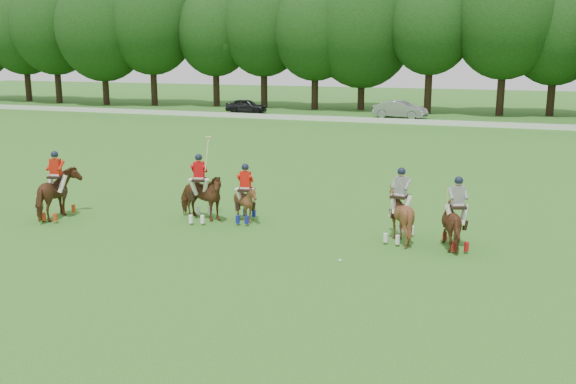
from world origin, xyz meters
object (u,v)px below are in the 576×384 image
(car_left, at_px, (246,106))
(polo_stripe_b, at_px, (400,215))
(polo_red_c, at_px, (246,202))
(polo_stripe_a, at_px, (456,223))
(car_mid, at_px, (400,110))
(polo_red_a, at_px, (58,194))
(polo_red_b, at_px, (200,197))
(polo_ball, at_px, (340,260))

(car_left, distance_m, polo_stripe_b, 43.74)
(polo_red_c, relative_size, polo_stripe_a, 0.94)
(car_mid, relative_size, polo_red_c, 2.26)
(polo_red_a, distance_m, polo_stripe_a, 13.97)
(car_left, relative_size, polo_red_c, 1.91)
(polo_red_b, bearing_deg, polo_stripe_a, -1.74)
(polo_stripe_a, bearing_deg, car_mid, 102.54)
(car_left, distance_m, polo_red_a, 40.51)
(car_left, height_order, polo_red_b, polo_red_b)
(polo_stripe_a, distance_m, polo_stripe_b, 1.79)
(car_left, height_order, polo_red_a, polo_red_a)
(polo_stripe_a, height_order, polo_stripe_b, polo_stripe_b)
(polo_stripe_a, bearing_deg, polo_red_c, 175.08)
(car_left, distance_m, car_mid, 15.04)
(polo_red_b, distance_m, polo_ball, 6.61)
(polo_ball, bearing_deg, car_mid, 97.69)
(polo_red_b, height_order, polo_stripe_b, polo_red_b)
(car_mid, height_order, polo_red_c, polo_red_c)
(car_left, xyz_separation_m, polo_stripe_b, (21.75, -37.95, 0.18))
(polo_red_a, distance_m, polo_stripe_b, 12.22)
(polo_red_b, bearing_deg, car_mid, 89.31)
(car_mid, xyz_separation_m, polo_stripe_b, (6.71, -37.95, 0.08))
(polo_red_c, bearing_deg, polo_stripe_a, -4.92)
(polo_red_b, xyz_separation_m, polo_stripe_b, (7.17, -0.07, -0.01))
(polo_red_a, bearing_deg, polo_stripe_a, 4.93)
(polo_stripe_b, bearing_deg, car_mid, 100.03)
(polo_red_c, distance_m, polo_stripe_b, 5.56)
(car_left, distance_m, polo_ball, 45.55)
(polo_red_c, bearing_deg, car_left, 113.37)
(polo_stripe_b, height_order, polo_ball, polo_stripe_b)
(polo_red_c, height_order, polo_stripe_a, polo_stripe_a)
(polo_stripe_a, distance_m, polo_ball, 3.98)
(car_left, relative_size, car_mid, 0.84)
(polo_red_c, bearing_deg, polo_stripe_b, -4.42)
(polo_stripe_a, xyz_separation_m, polo_stripe_b, (-1.78, 0.20, 0.06))
(polo_red_a, distance_m, polo_red_b, 5.19)
(polo_red_a, distance_m, polo_ball, 11.03)
(car_left, height_order, polo_stripe_b, polo_stripe_b)
(polo_red_c, relative_size, polo_stripe_b, 0.88)
(polo_red_b, bearing_deg, car_left, 111.06)
(car_mid, bearing_deg, polo_red_a, -177.92)
(polo_red_a, bearing_deg, polo_stripe_b, 6.59)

